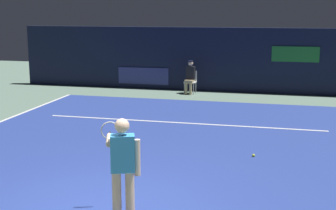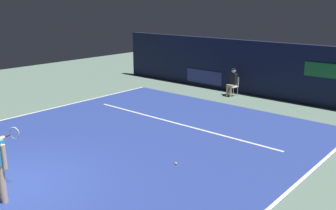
{
  "view_description": "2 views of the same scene",
  "coord_description": "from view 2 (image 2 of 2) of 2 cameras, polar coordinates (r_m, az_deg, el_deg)",
  "views": [
    {
      "loc": [
        2.86,
        -6.89,
        3.3
      ],
      "look_at": [
        -0.1,
        5.18,
        0.79
      ],
      "focal_mm": 50.66,
      "sensor_mm": 36.0,
      "label": 1
    },
    {
      "loc": [
        8.31,
        -3.69,
        4.32
      ],
      "look_at": [
        -0.14,
        6.08,
        0.76
      ],
      "focal_mm": 39.81,
      "sensor_mm": 36.0,
      "label": 2
    }
  ],
  "objects": [
    {
      "name": "ground_plane",
      "position": [
        12.44,
        -4.32,
        -4.98
      ],
      "size": [
        32.54,
        32.54,
        0.0
      ],
      "primitive_type": "plane",
      "color": "slate"
    },
    {
      "name": "court_surface",
      "position": [
        12.44,
        -4.32,
        -4.96
      ],
      "size": [
        10.66,
        10.99,
        0.01
      ],
      "primitive_type": "cube",
      "color": "navy",
      "rests_on": "ground"
    },
    {
      "name": "line_sideline_left",
      "position": [
        9.73,
        18.74,
        -11.74
      ],
      "size": [
        0.1,
        10.99,
        0.01
      ],
      "primitive_type": "cube",
      "color": "white",
      "rests_on": "court_surface"
    },
    {
      "name": "line_sideline_right",
      "position": [
        16.43,
        -17.45,
        -0.53
      ],
      "size": [
        0.1,
        10.99,
        0.01
      ],
      "primitive_type": "cube",
      "color": "white",
      "rests_on": "court_surface"
    },
    {
      "name": "line_service",
      "position": [
        13.78,
        1.35,
        -2.83
      ],
      "size": [
        8.31,
        0.1,
        0.01
      ],
      "primitive_type": "cube",
      "color": "white",
      "rests_on": "court_surface"
    },
    {
      "name": "back_wall",
      "position": [
        18.3,
        13.28,
        5.46
      ],
      "size": [
        16.46,
        0.33,
        2.6
      ],
      "color": "#141933",
      "rests_on": "ground"
    },
    {
      "name": "line_judge_on_chair",
      "position": [
        18.01,
        9.83,
        3.51
      ],
      "size": [
        0.47,
        0.56,
        1.32
      ],
      "color": "white",
      "rests_on": "ground"
    },
    {
      "name": "tennis_ball",
      "position": [
        10.37,
        1.23,
        -8.95
      ],
      "size": [
        0.07,
        0.07,
        0.07
      ],
      "primitive_type": "sphere",
      "color": "#CCE033",
      "rests_on": "court_surface"
    }
  ]
}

